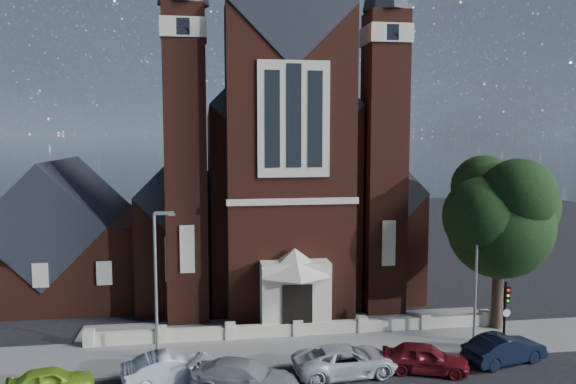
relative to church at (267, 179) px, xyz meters
name	(u,v)px	position (x,y,z in m)	size (l,w,h in m)	color
ground	(279,296)	(0.00, -7.94, -8.19)	(120.00, 120.00, 0.00)	black
pavement_strip	(303,349)	(0.00, -18.44, -8.19)	(60.00, 5.00, 0.12)	slate
forecourt_paving	(292,326)	(0.00, -14.44, -8.19)	(26.00, 3.00, 0.14)	slate
forecourt_wall	(297,337)	(0.00, -16.44, -8.19)	(24.00, 0.40, 0.90)	beige
church	(267,179)	(0.00, 0.00, 0.00)	(20.01, 34.90, 29.20)	#481E13
parish_hall	(63,242)	(-16.00, -4.94, -4.17)	(12.00, 12.20, 10.24)	#481E13
street_tree	(504,219)	(12.60, -17.23, -1.23)	(6.40, 6.60, 10.70)	black
street_lamp_left	(157,277)	(-7.91, -18.94, -3.59)	(1.16, 0.22, 8.09)	gray
street_lamp_right	(478,265)	(10.09, -18.94, -3.59)	(1.16, 0.22, 8.09)	gray
traffic_signal	(506,307)	(11.00, -20.52, -5.60)	(0.28, 0.42, 4.00)	black
car_lime_van	(51,381)	(-12.60, -22.21, -7.53)	(1.55, 3.86, 1.31)	#7CB223
car_silver_a	(171,369)	(-7.10, -21.86, -7.42)	(1.62, 4.66, 1.53)	silver
car_silver_b	(244,377)	(-3.65, -23.26, -7.43)	(2.10, 5.18, 1.50)	#929498
car_white_suv	(346,360)	(1.55, -22.04, -7.44)	(2.46, 5.34, 1.49)	silver
car_dark_red	(425,358)	(5.62, -22.34, -7.44)	(1.76, 4.38, 1.49)	maroon
car_navy	(504,349)	(10.25, -21.85, -7.43)	(1.61, 4.61, 1.52)	black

